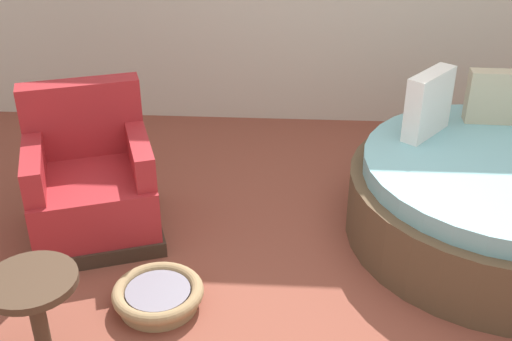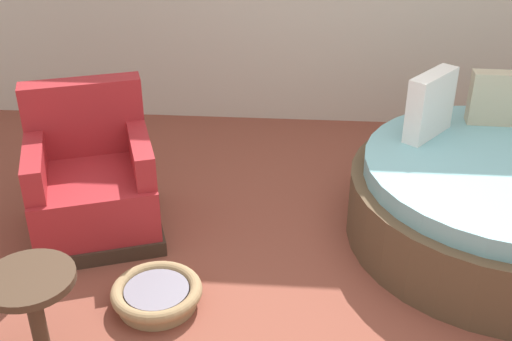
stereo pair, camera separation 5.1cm
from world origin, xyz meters
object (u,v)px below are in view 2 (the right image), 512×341
object	(u,v)px
side_table	(31,292)
pet_basket	(157,294)
round_daybed	(504,200)
red_armchair	(93,184)

from	to	relation	value
side_table	pet_basket	bearing A→B (deg)	42.60
round_daybed	pet_basket	world-z (taller)	round_daybed
red_armchair	round_daybed	bearing A→B (deg)	1.79
pet_basket	side_table	size ratio (longest dim) A/B	0.98
red_armchair	pet_basket	bearing A→B (deg)	-52.95
red_armchair	side_table	distance (m)	1.20
round_daybed	pet_basket	bearing A→B (deg)	-158.18
red_armchair	pet_basket	world-z (taller)	red_armchair
pet_basket	red_armchair	bearing A→B (deg)	127.05
round_daybed	side_table	xyz separation A→B (m)	(-2.55, -1.27, 0.14)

